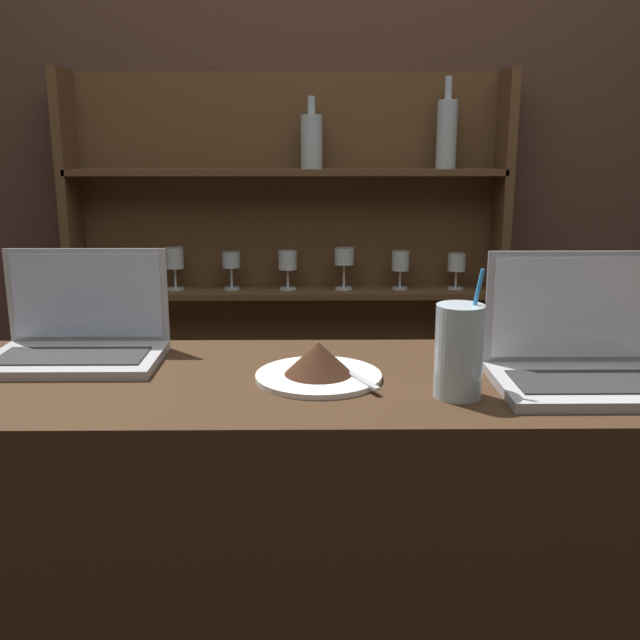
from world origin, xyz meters
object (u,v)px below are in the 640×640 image
cake_plate (319,365)px  laptop_far (589,357)px  water_glass (459,351)px  laptop_near (79,336)px

cake_plate → laptop_far: bearing=-3.3°
cake_plate → water_glass: bearing=-22.0°
water_glass → laptop_near: bearing=162.1°
laptop_far → cake_plate: (-0.48, 0.03, -0.02)m
laptop_far → cake_plate: bearing=176.7°
water_glass → cake_plate: bearing=158.0°
laptop_near → cake_plate: laptop_near is taller
laptop_near → water_glass: 0.74m
laptop_far → water_glass: laptop_far is taller
laptop_near → laptop_far: bearing=-9.6°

